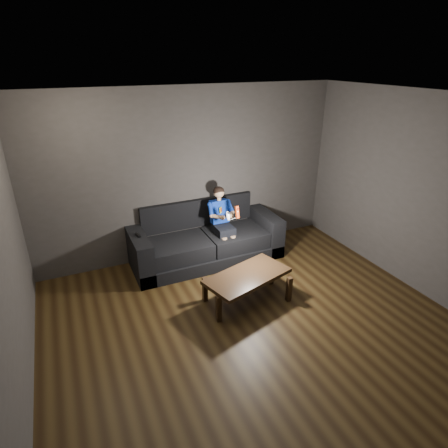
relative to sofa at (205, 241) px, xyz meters
name	(u,v)px	position (x,y,z in m)	size (l,w,h in m)	color
floor	(266,341)	(-0.08, -2.17, -0.30)	(5.00, 5.00, 0.00)	black
back_wall	(191,175)	(-0.08, 0.33, 1.05)	(5.00, 0.04, 2.70)	#393532
right_wall	(440,203)	(2.42, -2.17, 1.05)	(0.04, 5.00, 2.70)	#393532
ceiling	(281,102)	(-0.08, -2.17, 2.40)	(5.00, 5.00, 0.02)	silver
sofa	(205,241)	(0.00, 0.00, 0.00)	(2.40, 1.04, 0.93)	black
child	(222,216)	(0.27, -0.08, 0.43)	(0.42, 0.51, 1.03)	black
wii_remote_red	(237,212)	(0.35, -0.47, 0.63)	(0.05, 0.07, 0.19)	#C03D15
nunchuk_white	(228,216)	(0.20, -0.47, 0.60)	(0.09, 0.11, 0.16)	white
wii_remote_black	(138,235)	(-1.08, -0.09, 0.37)	(0.05, 0.15, 0.03)	black
coffee_table	(247,278)	(0.08, -1.36, 0.06)	(1.26, 0.87, 0.42)	black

